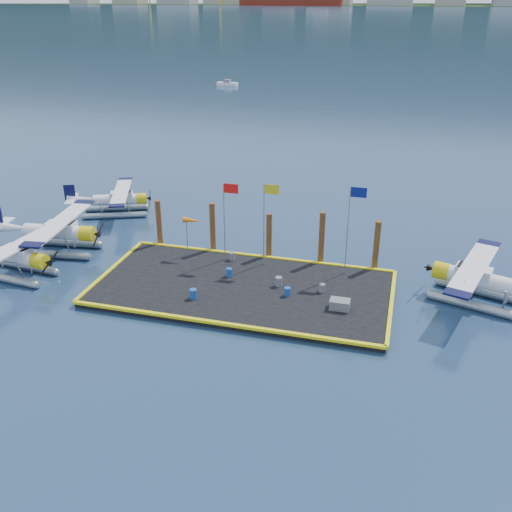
# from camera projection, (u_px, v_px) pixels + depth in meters

# --- Properties ---
(ground) EXTENTS (4000.00, 4000.00, 0.00)m
(ground) POSITION_uv_depth(u_px,v_px,m) (243.00, 291.00, 39.32)
(ground) COLOR navy
(ground) RESTS_ON ground
(dock) EXTENTS (20.00, 10.00, 0.40)m
(dock) POSITION_uv_depth(u_px,v_px,m) (243.00, 289.00, 39.23)
(dock) COLOR black
(dock) RESTS_ON ground
(dock_bumpers) EXTENTS (20.25, 10.25, 0.18)m
(dock_bumpers) POSITION_uv_depth(u_px,v_px,m) (243.00, 285.00, 39.11)
(dock_bumpers) COLOR yellow
(dock_bumpers) RESTS_ON dock
(seaplane_a) EXTENTS (8.34, 9.20, 3.26)m
(seaplane_a) POSITION_uv_depth(u_px,v_px,m) (14.00, 258.00, 40.84)
(seaplane_a) COLOR gray
(seaplane_a) RESTS_ON ground
(seaplane_b) EXTENTS (9.05, 9.99, 3.54)m
(seaplane_b) POSITION_uv_depth(u_px,v_px,m) (57.00, 234.00, 44.61)
(seaplane_b) COLOR gray
(seaplane_b) RESTS_ON ground
(seaplane_c) EXTENTS (7.84, 8.29, 3.00)m
(seaplane_c) POSITION_uv_depth(u_px,v_px,m) (118.00, 201.00, 52.36)
(seaplane_c) COLOR gray
(seaplane_c) RESTS_ON ground
(seaplane_d) EXTENTS (9.01, 9.66, 3.45)m
(seaplane_d) POSITION_uv_depth(u_px,v_px,m) (478.00, 282.00, 37.35)
(seaplane_d) COLOR gray
(seaplane_d) RESTS_ON ground
(drum_0) EXTENTS (0.43, 0.43, 0.61)m
(drum_0) POSITION_uv_depth(u_px,v_px,m) (229.00, 272.00, 40.39)
(drum_0) COLOR #1B4395
(drum_0) RESTS_ON dock
(drum_1) EXTENTS (0.42, 0.42, 0.59)m
(drum_1) POSITION_uv_depth(u_px,v_px,m) (287.00, 292.00, 37.81)
(drum_1) COLOR #1B4395
(drum_1) RESTS_ON dock
(drum_2) EXTENTS (0.47, 0.47, 0.66)m
(drum_2) POSITION_uv_depth(u_px,v_px,m) (279.00, 282.00, 39.06)
(drum_2) COLOR slate
(drum_2) RESTS_ON dock
(drum_3) EXTENTS (0.47, 0.47, 0.67)m
(drum_3) POSITION_uv_depth(u_px,v_px,m) (193.00, 294.00, 37.46)
(drum_3) COLOR #1B4395
(drum_3) RESTS_ON dock
(drum_4) EXTENTS (0.42, 0.42, 0.59)m
(drum_4) POSITION_uv_depth(u_px,v_px,m) (322.00, 288.00, 38.28)
(drum_4) COLOR slate
(drum_4) RESTS_ON dock
(drum_5) EXTENTS (0.44, 0.44, 0.62)m
(drum_5) POSITION_uv_depth(u_px,v_px,m) (232.00, 256.00, 42.86)
(drum_5) COLOR slate
(drum_5) RESTS_ON dock
(crate) EXTENTS (1.27, 0.85, 0.63)m
(crate) POSITION_uv_depth(u_px,v_px,m) (340.00, 304.00, 36.25)
(crate) COLOR slate
(crate) RESTS_ON dock
(flagpole_red) EXTENTS (1.14, 0.08, 6.00)m
(flagpole_red) POSITION_uv_depth(u_px,v_px,m) (227.00, 210.00, 41.33)
(flagpole_red) COLOR #94949C
(flagpole_red) RESTS_ON dock
(flagpole_yellow) EXTENTS (1.14, 0.08, 6.20)m
(flagpole_yellow) POSITION_uv_depth(u_px,v_px,m) (267.00, 212.00, 40.57)
(flagpole_yellow) COLOR #94949C
(flagpole_yellow) RESTS_ON dock
(flagpole_blue) EXTENTS (1.14, 0.08, 6.50)m
(flagpole_blue) POSITION_uv_depth(u_px,v_px,m) (351.00, 218.00, 39.08)
(flagpole_blue) COLOR #94949C
(flagpole_blue) RESTS_ON dock
(windsock) EXTENTS (1.40, 0.44, 3.12)m
(windsock) POSITION_uv_depth(u_px,v_px,m) (192.00, 221.00, 42.47)
(windsock) COLOR #94949C
(windsock) RESTS_ON dock
(piling_0) EXTENTS (0.44, 0.44, 4.00)m
(piling_0) POSITION_uv_depth(u_px,v_px,m) (159.00, 224.00, 45.22)
(piling_0) COLOR #4D2C16
(piling_0) RESTS_ON ground
(piling_1) EXTENTS (0.44, 0.44, 4.20)m
(piling_1) POSITION_uv_depth(u_px,v_px,m) (213.00, 229.00, 44.11)
(piling_1) COLOR #4D2C16
(piling_1) RESTS_ON ground
(piling_2) EXTENTS (0.44, 0.44, 3.80)m
(piling_2) POSITION_uv_depth(u_px,v_px,m) (269.00, 237.00, 43.12)
(piling_2) COLOR #4D2C16
(piling_2) RESTS_ON ground
(piling_3) EXTENTS (0.44, 0.44, 4.30)m
(piling_3) POSITION_uv_depth(u_px,v_px,m) (322.00, 240.00, 42.07)
(piling_3) COLOR #4D2C16
(piling_3) RESTS_ON ground
(piling_4) EXTENTS (0.44, 0.44, 4.00)m
(piling_4) POSITION_uv_depth(u_px,v_px,m) (376.00, 247.00, 41.18)
(piling_4) COLOR #4D2C16
(piling_4) RESTS_ON ground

